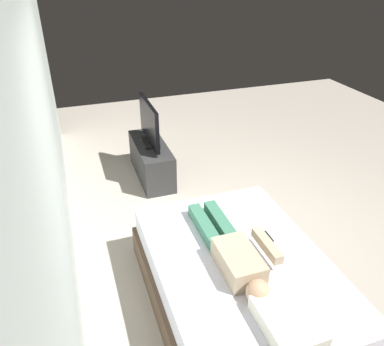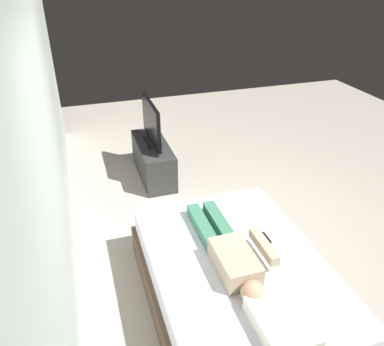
# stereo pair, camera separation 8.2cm
# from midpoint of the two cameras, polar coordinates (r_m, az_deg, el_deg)

# --- Properties ---
(ground_plane) EXTENTS (10.00, 10.00, 0.00)m
(ground_plane) POSITION_cam_midpoint_polar(r_m,az_deg,el_deg) (4.23, 4.64, -10.46)
(ground_plane) COLOR #ADA393
(back_wall) EXTENTS (6.40, 0.10, 2.80)m
(back_wall) POSITION_cam_midpoint_polar(r_m,az_deg,el_deg) (3.59, -21.70, 6.00)
(back_wall) COLOR silver
(back_wall) RESTS_ON ground
(bed) EXTENTS (2.05, 1.45, 0.54)m
(bed) POSITION_cam_midpoint_polar(r_m,az_deg,el_deg) (3.44, 6.32, -16.08)
(bed) COLOR brown
(bed) RESTS_ON ground
(pillow) EXTENTS (0.48, 0.34, 0.12)m
(pillow) POSITION_cam_midpoint_polar(r_m,az_deg,el_deg) (2.79, 13.14, -20.80)
(pillow) COLOR silver
(pillow) RESTS_ON bed
(person) EXTENTS (1.26, 0.46, 0.18)m
(person) POSITION_cam_midpoint_polar(r_m,az_deg,el_deg) (3.19, 5.42, -11.54)
(person) COLOR tan
(person) RESTS_ON bed
(remote) EXTENTS (0.15, 0.04, 0.02)m
(remote) POSITION_cam_midpoint_polar(r_m,az_deg,el_deg) (3.49, 10.52, -9.32)
(remote) COLOR black
(remote) RESTS_ON bed
(tv_stand) EXTENTS (1.10, 0.40, 0.50)m
(tv_stand) POSITION_cam_midpoint_polar(r_m,az_deg,el_deg) (5.32, -6.51, 1.86)
(tv_stand) COLOR #2D2D2D
(tv_stand) RESTS_ON ground
(tv) EXTENTS (0.88, 0.20, 0.59)m
(tv) POSITION_cam_midpoint_polar(r_m,az_deg,el_deg) (5.09, -6.85, 7.19)
(tv) COLOR black
(tv) RESTS_ON tv_stand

